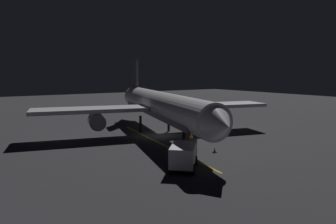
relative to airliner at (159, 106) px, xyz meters
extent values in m
cube|color=#313135|center=(0.16, 0.60, -4.20)|extent=(180.00, 180.00, 0.20)
cube|color=gold|center=(2.66, 4.60, -4.10)|extent=(3.48, 25.70, 0.01)
cylinder|color=white|center=(0.16, 0.60, 0.19)|extent=(11.68, 32.56, 3.57)
cube|color=#4C4C56|center=(0.16, 0.60, -0.79)|extent=(10.27, 27.77, 0.64)
cone|color=white|center=(4.54, 17.47, 0.19)|extent=(4.10, 3.64, 3.50)
cone|color=white|center=(-4.36, -16.78, 0.19)|extent=(4.19, 4.95, 3.21)
cube|color=#4C4C56|center=(-3.70, -14.26, 4.48)|extent=(1.25, 3.57, 5.00)
cube|color=white|center=(-9.23, 1.35, -0.34)|extent=(15.70, 8.41, 0.50)
cylinder|color=slate|center=(-8.20, 2.32, -1.74)|extent=(2.84, 3.63, 2.10)
cube|color=white|center=(8.72, -3.31, -0.34)|extent=(15.70, 8.41, 0.50)
cylinder|color=slate|center=(8.29, -1.96, -1.74)|extent=(2.84, 3.63, 2.10)
cylinder|color=black|center=(2.42, 9.31, -2.85)|extent=(0.44, 0.44, 2.51)
cylinder|color=black|center=(-2.58, -1.41, -2.85)|extent=(0.44, 0.44, 2.51)
cylinder|color=black|center=(1.57, -2.49, -2.85)|extent=(0.44, 0.44, 2.51)
cube|color=silver|center=(6.34, 14.58, -2.77)|extent=(4.21, 4.33, 1.76)
cube|color=#38383D|center=(4.40, 12.46, -2.90)|extent=(2.69, 2.67, 1.50)
cylinder|color=black|center=(5.41, 13.56, -3.65)|extent=(2.31, 2.22, 0.90)
cylinder|color=black|center=(7.27, 15.60, -3.65)|extent=(2.31, 2.22, 0.90)
cube|color=silver|center=(-11.35, -2.68, -2.64)|extent=(4.30, 5.08, 2.02)
cube|color=#38383D|center=(-13.09, -5.41, -2.90)|extent=(2.65, 2.59, 1.50)
cylinder|color=black|center=(-12.23, -4.06, -3.65)|extent=(2.43, 2.00, 0.90)
cylinder|color=black|center=(-10.46, -1.30, -3.65)|extent=(2.43, 2.00, 0.90)
cylinder|color=black|center=(1.41, 9.27, -3.67)|extent=(0.32, 0.32, 0.85)
cylinder|color=orange|center=(1.41, 9.27, -2.92)|extent=(0.40, 0.40, 0.65)
sphere|color=tan|center=(1.41, 9.27, -2.48)|extent=(0.24, 0.24, 0.24)
cone|color=#EA590F|center=(0.06, 11.75, -3.82)|extent=(0.36, 0.36, 0.55)
cube|color=black|center=(0.06, 11.75, -4.08)|extent=(0.50, 0.50, 0.03)
cone|color=#EA590F|center=(-3.73, 2.70, -3.82)|extent=(0.36, 0.36, 0.55)
cube|color=black|center=(-3.73, 2.70, -4.08)|extent=(0.50, 0.50, 0.03)
camera|label=1|loc=(22.37, 36.61, 4.54)|focal=33.20mm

